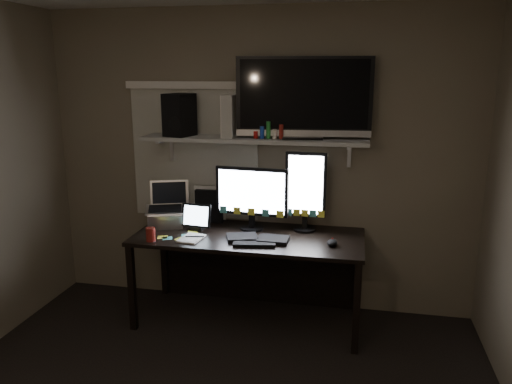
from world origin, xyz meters
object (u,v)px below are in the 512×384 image
(monitor_landscape, at_px, (252,198))
(tv, at_px, (304,98))
(desk, at_px, (252,251))
(keyboard, at_px, (258,239))
(laptop, at_px, (165,205))
(speaker, at_px, (179,115))
(game_console, at_px, (231,116))
(tablet, at_px, (197,217))
(mouse, at_px, (332,242))
(monitor_portrait, at_px, (306,191))
(cup, at_px, (151,234))

(monitor_landscape, relative_size, tv, 0.58)
(desk, height_order, tv, tv)
(keyboard, xyz_separation_m, laptop, (-0.82, 0.20, 0.17))
(laptop, bearing_deg, speaker, 11.83)
(game_console, distance_m, speaker, 0.42)
(desk, bearing_deg, laptop, -177.61)
(tablet, distance_m, tv, 1.28)
(mouse, bearing_deg, keyboard, -173.89)
(monitor_landscape, relative_size, laptop, 1.68)
(mouse, xyz_separation_m, game_console, (-0.85, 0.33, 0.89))
(monitor_landscape, height_order, speaker, speaker)
(keyboard, distance_m, tablet, 0.57)
(mouse, distance_m, tablet, 1.12)
(desk, bearing_deg, monitor_landscape, 102.05)
(desk, bearing_deg, monitor_portrait, 12.30)
(mouse, xyz_separation_m, tablet, (-1.10, 0.15, 0.09))
(tv, bearing_deg, monitor_landscape, -177.38)
(monitor_landscape, xyz_separation_m, game_console, (-0.18, 0.07, 0.65))
(mouse, xyz_separation_m, speaker, (-1.26, 0.27, 0.90))
(laptop, height_order, game_console, game_console)
(tablet, relative_size, speaker, 0.74)
(mouse, relative_size, tv, 0.11)
(tv, bearing_deg, keyboard, -138.67)
(monitor_landscape, relative_size, mouse, 5.15)
(monitor_landscape, xyz_separation_m, keyboard, (0.10, -0.26, -0.25))
(monitor_landscape, relative_size, tablet, 2.40)
(mouse, relative_size, speaker, 0.35)
(monitor_landscape, distance_m, laptop, 0.73)
(keyboard, distance_m, game_console, 1.00)
(desk, distance_m, tablet, 0.53)
(laptop, xyz_separation_m, cup, (0.03, -0.38, -0.13))
(desk, bearing_deg, mouse, -18.84)
(monitor_landscape, height_order, tv, tv)
(monitor_portrait, bearing_deg, laptop, -172.68)
(cup, bearing_deg, desk, 30.10)
(mouse, height_order, speaker, speaker)
(cup, xyz_separation_m, speaker, (0.10, 0.45, 0.87))
(monitor_portrait, height_order, laptop, monitor_portrait)
(laptop, distance_m, speaker, 0.75)
(tablet, bearing_deg, mouse, -1.59)
(speaker, bearing_deg, game_console, 25.46)
(tv, bearing_deg, game_console, 172.68)
(monitor_portrait, distance_m, keyboard, 0.56)
(laptop, distance_m, cup, 0.40)
(tv, relative_size, game_console, 3.12)
(mouse, xyz_separation_m, cup, (-1.36, -0.18, 0.03))
(laptop, relative_size, game_console, 1.08)
(desk, distance_m, monitor_landscape, 0.44)
(keyboard, bearing_deg, mouse, -8.53)
(desk, bearing_deg, speaker, 175.55)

